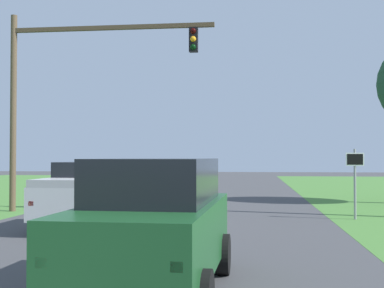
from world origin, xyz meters
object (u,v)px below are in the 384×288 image
Objects in this scene: pickup_truck_lead at (95,193)px; traffic_light at (66,80)px; red_suv_near at (155,223)px; keep_moving_sign at (355,174)px.

traffic_light is at bearing 122.13° from pickup_truck_lead.
red_suv_near is 7.99m from pickup_truck_lead.
keep_moving_sign is at bearing -6.15° from traffic_light.
red_suv_near is at bearing -116.37° from keep_moving_sign.
keep_moving_sign is at bearing 17.57° from pickup_truck_lead.
traffic_light is (-5.60, 11.00, 3.97)m from red_suv_near.
traffic_light reaches higher than pickup_truck_lead.
pickup_truck_lead is 5.97m from traffic_light.
red_suv_near is 0.59× the size of traffic_light.
red_suv_near is 0.88× the size of pickup_truck_lead.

